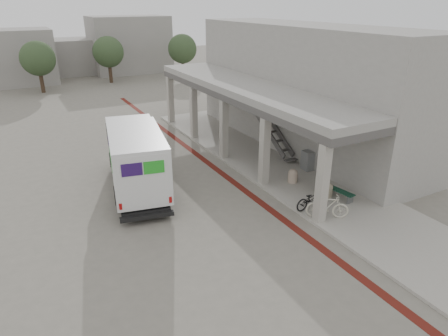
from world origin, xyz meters
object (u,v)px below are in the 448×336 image
bicycle_black (312,198)px  bicycle_cream (327,206)px  utility_cabinet (308,160)px  fedex_truck (136,157)px  bench (337,191)px

bicycle_black → bicycle_cream: size_ratio=1.00×
utility_cabinet → bicycle_black: utility_cabinet is taller
fedex_truck → bicycle_cream: 8.74m
fedex_truck → utility_cabinet: bearing=-3.7°
bicycle_black → bicycle_cream: bearing=176.0°
bench → utility_cabinet: (0.89, 3.12, 0.21)m
bicycle_cream → bench: bearing=-20.2°
utility_cabinet → bicycle_cream: (-2.50, -4.29, 0.01)m
fedex_truck → bicycle_cream: bearing=-37.1°
bench → bicycle_cream: bearing=-153.2°
bench → utility_cabinet: size_ratio=1.73×
utility_cabinet → bench: bearing=-102.8°
fedex_truck → bicycle_black: fedex_truck is taller
utility_cabinet → bicycle_cream: bearing=-117.2°
bicycle_black → bicycle_cream: 0.93m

